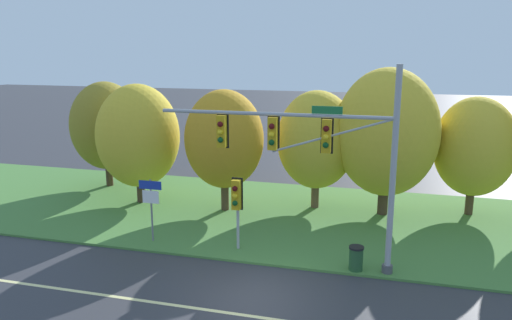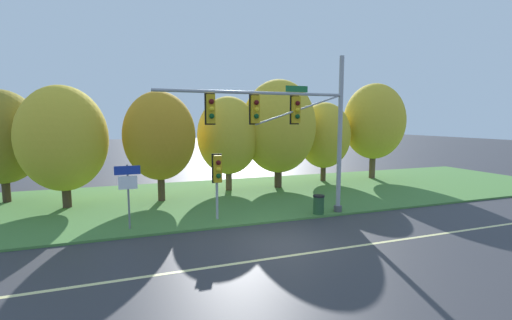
{
  "view_description": "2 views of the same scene",
  "coord_description": "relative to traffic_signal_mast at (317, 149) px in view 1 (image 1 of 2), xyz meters",
  "views": [
    {
      "loc": [
        4.17,
        -14.87,
        8.27
      ],
      "look_at": [
        -1.07,
        4.47,
        3.72
      ],
      "focal_mm": 35.0,
      "sensor_mm": 36.0,
      "label": 1
    },
    {
      "loc": [
        -5.09,
        -11.48,
        4.64
      ],
      "look_at": [
        0.59,
        4.49,
        2.68
      ],
      "focal_mm": 24.0,
      "sensor_mm": 36.0,
      "label": 2
    }
  ],
  "objects": [
    {
      "name": "tree_tall_centre",
      "position": [
        2.4,
        6.83,
        -0.42
      ],
      "size": [
        4.98,
        4.98,
        7.26
      ],
      "color": "#423021",
      "rests_on": "grass_verge"
    },
    {
      "name": "lane_stripe",
      "position": [
        -1.66,
        -4.12,
        -4.65
      ],
      "size": [
        36.0,
        0.16,
        0.01
      ],
      "primitive_type": "cube",
      "color": "beige",
      "rests_on": "ground"
    },
    {
      "name": "grass_verge",
      "position": [
        -1.66,
        5.33,
        -4.6
      ],
      "size": [
        48.0,
        11.5,
        0.1
      ],
      "primitive_type": "cube",
      "color": "#477A38",
      "rests_on": "ground"
    },
    {
      "name": "tree_right_far",
      "position": [
        6.58,
        7.95,
        -1.12
      ],
      "size": [
        3.9,
        3.9,
        5.88
      ],
      "color": "#4C3823",
      "rests_on": "grass_verge"
    },
    {
      "name": "tree_mid_verge",
      "position": [
        -1.03,
        7.03,
        -0.99
      ],
      "size": [
        4.01,
        4.01,
        6.08
      ],
      "color": "brown",
      "rests_on": "grass_verge"
    },
    {
      "name": "tree_behind_signpost",
      "position": [
        -5.43,
        5.41,
        -0.88
      ],
      "size": [
        3.96,
        3.96,
        6.16
      ],
      "color": "#4C3823",
      "rests_on": "grass_verge"
    },
    {
      "name": "traffic_signal_mast",
      "position": [
        0.0,
        0.0,
        0.0
      ],
      "size": [
        8.99,
        0.49,
        7.61
      ],
      "color": "#9EA0A5",
      "rests_on": "grass_verge"
    },
    {
      "name": "pedestrian_signal_near_kerb",
      "position": [
        -3.28,
        0.57,
        -2.35
      ],
      "size": [
        0.46,
        0.55,
        3.05
      ],
      "color": "#9EA0A5",
      "rests_on": "grass_verge"
    },
    {
      "name": "route_sign_post",
      "position": [
        -7.09,
        0.57,
        -2.69
      ],
      "size": [
        1.03,
        0.08,
        2.73
      ],
      "color": "slate",
      "rests_on": "grass_verge"
    },
    {
      "name": "tree_nearest_road",
      "position": [
        -13.64,
        7.97,
        -0.92
      ],
      "size": [
        4.14,
        4.14,
        6.23
      ],
      "color": "#423021",
      "rests_on": "grass_verge"
    },
    {
      "name": "trash_bin",
      "position": [
        1.58,
        -0.07,
        -4.08
      ],
      "size": [
        0.56,
        0.56,
        0.93
      ],
      "color": "#234C28",
      "rests_on": "grass_verge"
    },
    {
      "name": "ground_plane",
      "position": [
        -1.66,
        -2.92,
        -4.65
      ],
      "size": [
        160.0,
        160.0,
        0.0
      ],
      "primitive_type": "plane",
      "color": "#333338"
    },
    {
      "name": "tree_left_of_mast",
      "position": [
        -10.23,
        5.5,
        -0.94
      ],
      "size": [
        4.35,
        4.35,
        6.34
      ],
      "color": "#423021",
      "rests_on": "grass_verge"
    }
  ]
}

